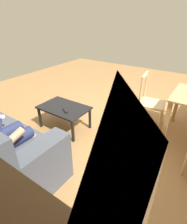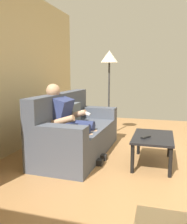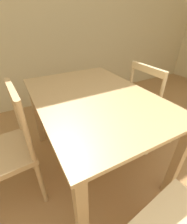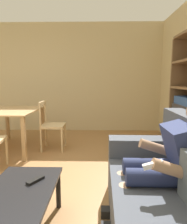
% 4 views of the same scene
% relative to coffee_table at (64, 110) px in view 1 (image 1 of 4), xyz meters
% --- Properties ---
extents(ground_plane, '(8.19, 8.19, 0.00)m').
position_rel_coffee_table_xyz_m(ground_plane, '(-0.66, -0.81, -0.36)').
color(ground_plane, '#9E7042').
extents(coffee_table, '(0.85, 0.56, 0.42)m').
position_rel_coffee_table_xyz_m(coffee_table, '(0.00, 0.00, 0.00)').
color(coffee_table, black).
rests_on(coffee_table, ground_plane).
extents(tv_remote, '(0.17, 0.13, 0.02)m').
position_rel_coffee_table_xyz_m(tv_remote, '(-0.12, 0.09, 0.07)').
color(tv_remote, black).
rests_on(tv_remote, coffee_table).
extents(dining_chair_facing_couch, '(0.47, 0.47, 0.96)m').
position_rel_coffee_table_xyz_m(dining_chair_facing_couch, '(-1.22, -0.94, 0.10)').
color(dining_chair_facing_couch, '#D1B27F').
rests_on(dining_chair_facing_couch, ground_plane).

